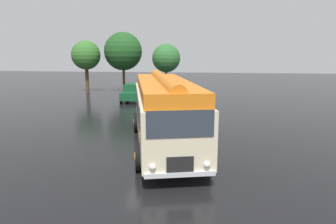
# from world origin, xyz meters

# --- Properties ---
(ground_plane) EXTENTS (120.00, 120.00, 0.00)m
(ground_plane) POSITION_xyz_m (0.00, 0.00, 0.00)
(ground_plane) COLOR black
(vintage_bus) EXTENTS (4.97, 10.38, 3.49)m
(vintage_bus) POSITION_xyz_m (0.40, 0.43, 1.89)
(vintage_bus) COLOR beige
(vintage_bus) RESTS_ON ground
(car_near_left) EXTENTS (2.12, 4.28, 1.66)m
(car_near_left) POSITION_xyz_m (-4.63, 14.06, 0.85)
(car_near_left) COLOR #144C28
(car_near_left) RESTS_ON ground
(car_mid_left) EXTENTS (2.03, 4.24, 1.66)m
(car_mid_left) POSITION_xyz_m (-1.82, 13.92, 0.85)
(car_mid_left) COLOR black
(car_mid_left) RESTS_ON ground
(car_mid_right) EXTENTS (2.22, 4.32, 1.66)m
(car_mid_right) POSITION_xyz_m (0.77, 13.56, 0.85)
(car_mid_right) COLOR navy
(car_mid_right) RESTS_ON ground
(tree_far_left) EXTENTS (3.32, 3.32, 5.98)m
(tree_far_left) POSITION_xyz_m (-11.57, 19.84, 4.27)
(tree_far_left) COLOR #4C3823
(tree_far_left) RESTS_ON ground
(tree_left_of_centre) EXTENTS (4.41, 4.41, 6.96)m
(tree_left_of_centre) POSITION_xyz_m (-7.56, 20.82, 4.83)
(tree_left_of_centre) COLOR #4C3823
(tree_left_of_centre) RESTS_ON ground
(tree_centre) EXTENTS (3.11, 3.11, 5.55)m
(tree_centre) POSITION_xyz_m (-2.17, 19.60, 3.98)
(tree_centre) COLOR #4C3823
(tree_centre) RESTS_ON ground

